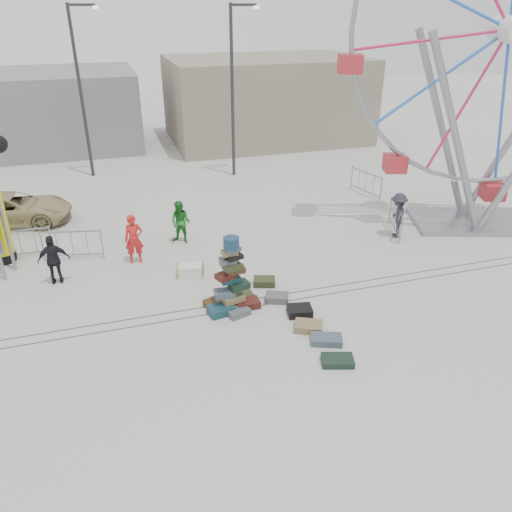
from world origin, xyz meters
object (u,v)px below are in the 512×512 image
object	(u,v)px
lamp_post_right	(234,84)
pedestrian_green	(181,222)
barricade_dummy_b	(20,244)
barricade_wheel_back	(366,183)
ferris_wheel	(504,58)
pedestrian_grey	(398,215)
pedestrian_red	(134,239)
pedestrian_black	(54,260)
barricade_dummy_c	(72,245)
barricade_wheel_front	(395,219)
steamer_trunk	(190,270)
parked_suv	(12,209)
lamp_post_left	(82,85)
suitcase_tower	(232,288)

from	to	relation	value
lamp_post_right	pedestrian_green	xyz separation A→B (m)	(-4.05, -7.35, -3.68)
barricade_dummy_b	barricade_wheel_back	world-z (taller)	same
ferris_wheel	pedestrian_grey	world-z (taller)	ferris_wheel
pedestrian_red	pedestrian_grey	distance (m)	9.67
pedestrian_black	ferris_wheel	bearing A→B (deg)	178.59
barricade_dummy_c	barricade_wheel_front	size ratio (longest dim) A/B	1.00
barricade_dummy_c	pedestrian_black	world-z (taller)	pedestrian_black
barricade_wheel_back	pedestrian_red	xyz separation A→B (m)	(-10.77, -3.74, 0.31)
steamer_trunk	parked_suv	xyz separation A→B (m)	(-6.01, 6.39, 0.43)
lamp_post_right	ferris_wheel	distance (m)	11.78
steamer_trunk	lamp_post_left	bearing A→B (deg)	117.87
ferris_wheel	pedestrian_green	bearing A→B (deg)	-170.23
lamp_post_left	barricade_dummy_c	bearing A→B (deg)	-95.08
pedestrian_green	parked_suv	distance (m)	7.21
steamer_trunk	parked_suv	size ratio (longest dim) A/B	0.19
suitcase_tower	barricade_wheel_back	xyz separation A→B (m)	(8.35, 7.49, -0.08)
pedestrian_grey	ferris_wheel	bearing A→B (deg)	117.96
suitcase_tower	parked_suv	world-z (taller)	suitcase_tower
lamp_post_right	barricade_dummy_c	size ratio (longest dim) A/B	4.00
lamp_post_left	barricade_wheel_back	xyz separation A→B (m)	(11.95, -6.73, -3.93)
lamp_post_right	suitcase_tower	bearing A→B (deg)	-105.52
barricade_dummy_c	pedestrian_grey	distance (m)	11.80
parked_suv	lamp_post_right	bearing A→B (deg)	-62.47
steamer_trunk	pedestrian_red	xyz separation A→B (m)	(-1.61, 1.52, 0.66)
lamp_post_left	pedestrian_grey	bearing A→B (deg)	-46.06
suitcase_tower	ferris_wheel	distance (m)	12.56
barricade_dummy_b	barricade_wheel_back	bearing A→B (deg)	8.17
lamp_post_right	suitcase_tower	size ratio (longest dim) A/B	3.53
barricade_wheel_front	pedestrian_green	bearing A→B (deg)	98.43
lamp_post_left	pedestrian_green	xyz separation A→B (m)	(2.95, -9.35, -3.68)
barricade_wheel_front	ferris_wheel	bearing A→B (deg)	-72.06
lamp_post_left	pedestrian_black	distance (m)	11.86
barricade_dummy_b	suitcase_tower	bearing A→B (deg)	-40.81
pedestrian_red	pedestrian_grey	xyz separation A→B (m)	(9.64, -0.76, 0.00)
parked_suv	suitcase_tower	bearing A→B (deg)	-133.56
ferris_wheel	pedestrian_red	bearing A→B (deg)	-164.28
lamp_post_left	ferris_wheel	size ratio (longest dim) A/B	0.63
steamer_trunk	pedestrian_black	xyz separation A→B (m)	(-4.12, 0.80, 0.62)
barricade_wheel_back	suitcase_tower	bearing A→B (deg)	-61.55
steamer_trunk	parked_suv	world-z (taller)	parked_suv
pedestrian_grey	parked_suv	xyz separation A→B (m)	(-14.04, 5.62, -0.23)
steamer_trunk	barricade_wheel_back	bearing A→B (deg)	44.68
suitcase_tower	barricade_dummy_c	size ratio (longest dim) A/B	1.13
steamer_trunk	barricade_dummy_b	bearing A→B (deg)	165.95
pedestrian_green	barricade_dummy_c	bearing A→B (deg)	-140.54
suitcase_tower	pedestrian_green	world-z (taller)	suitcase_tower
lamp_post_left	parked_suv	xyz separation A→B (m)	(-3.22, -5.61, -3.86)
steamer_trunk	barricade_dummy_c	bearing A→B (deg)	161.95
steamer_trunk	pedestrian_grey	size ratio (longest dim) A/B	0.49
barricade_dummy_c	lamp_post_left	bearing A→B (deg)	97.33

